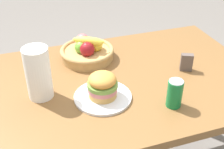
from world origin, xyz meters
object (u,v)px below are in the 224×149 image
object	(u,v)px
soda_can	(175,93)
fruit_basket	(87,51)
paper_towel_roll	(38,73)
sandwich	(103,85)
plate	(103,97)
napkin_holder	(187,62)

from	to	relation	value
soda_can	fruit_basket	size ratio (longest dim) A/B	0.43
paper_towel_roll	fruit_basket	bearing A→B (deg)	42.77
soda_can	paper_towel_roll	bearing A→B (deg)	154.72
sandwich	paper_towel_roll	bearing A→B (deg)	157.75
plate	napkin_holder	size ratio (longest dim) A/B	2.86
sandwich	napkin_holder	distance (m)	0.48
fruit_basket	paper_towel_roll	distance (m)	0.39
fruit_basket	paper_towel_roll	xyz separation A→B (m)	(-0.28, -0.26, 0.07)
paper_towel_roll	napkin_holder	bearing A→B (deg)	-1.09
sandwich	fruit_basket	distance (m)	0.37
fruit_basket	paper_towel_roll	world-z (taller)	paper_towel_roll
sandwich	napkin_holder	size ratio (longest dim) A/B	1.49
soda_can	fruit_basket	xyz separation A→B (m)	(-0.25, 0.51, -0.02)
soda_can	napkin_holder	bearing A→B (deg)	50.04
sandwich	fruit_basket	xyz separation A→B (m)	(0.03, 0.37, -0.02)
fruit_basket	napkin_holder	distance (m)	0.52
sandwich	soda_can	world-z (taller)	sandwich
plate	napkin_holder	world-z (taller)	napkin_holder
plate	paper_towel_roll	bearing A→B (deg)	157.75
fruit_basket	paper_towel_roll	bearing A→B (deg)	-137.23
soda_can	napkin_holder	distance (m)	0.31
plate	napkin_holder	bearing A→B (deg)	10.93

